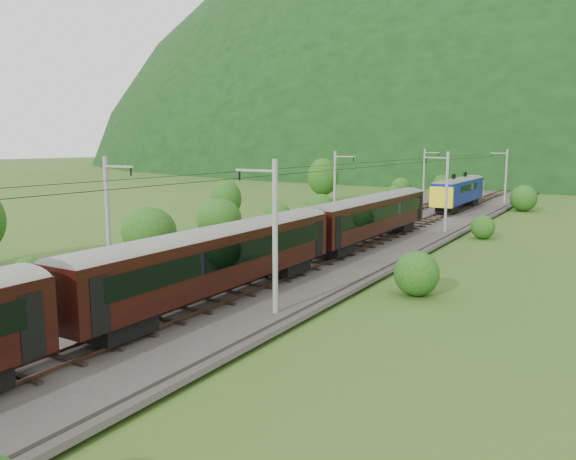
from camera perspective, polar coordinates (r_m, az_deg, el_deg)
The scene contains 15 objects.
ground at distance 33.40m, azimuth -10.39°, elevation -7.13°, with size 600.00×600.00×0.00m, color #315A1C.
railbed at distance 41.15m, azimuth -1.15°, elevation -3.76°, with size 14.00×220.00×0.30m, color #38332D.
track_left at distance 42.40m, azimuth -3.90°, elevation -3.10°, with size 2.40×220.00×0.27m.
track_right at distance 39.91m, azimuth 1.77°, elevation -3.83°, with size 2.40×220.00×0.27m.
catenary_left at distance 62.56m, azimuth 4.84°, elevation 4.53°, with size 2.54×192.28×8.00m.
catenary_right at distance 58.23m, azimuth 15.73°, elevation 3.93°, with size 2.54×192.28×8.00m.
overhead_wires at distance 40.22m, azimuth -1.18°, elevation 5.96°, with size 4.83×198.00×0.03m.
mountain_main at distance 284.95m, azimuth 26.84°, elevation 5.98°, with size 504.00×360.00×244.00m, color black.
mountain_ridge at distance 353.63m, azimuth 7.48°, elevation 7.19°, with size 336.00×280.00×132.00m, color black.
train at distance 23.72m, azimuth -23.95°, elevation -5.86°, with size 2.84×136.29×4.92m.
hazard_post_near at distance 68.66m, azimuth 12.01°, elevation 1.83°, with size 0.15×0.15×1.44m, color red.
hazard_post_far at distance 76.62m, azimuth 14.85°, elevation 2.46°, with size 0.16×0.16×1.53m, color red.
signal at distance 60.56m, azimuth 5.41°, elevation 1.45°, with size 0.21×0.21×1.88m.
vegetation_left at distance 54.20m, azimuth -9.97°, elevation 1.62°, with size 13.55×145.17×6.86m.
vegetation_right at distance 51.54m, azimuth 18.16°, elevation -0.32°, with size 4.84×100.76×3.20m.
Camera 1 is at (21.40, -24.00, 9.05)m, focal length 35.00 mm.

